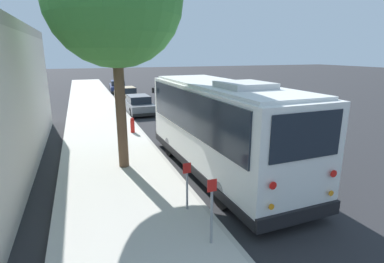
{
  "coord_description": "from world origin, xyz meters",
  "views": [
    {
      "loc": [
        -10.75,
        5.11,
        4.31
      ],
      "look_at": [
        -0.11,
        1.12,
        1.3
      ],
      "focal_mm": 28.0,
      "sensor_mm": 36.0,
      "label": 1
    }
  ],
  "objects_px": {
    "parked_sedan_navy": "(118,87)",
    "fire_hydrant": "(132,125)",
    "parked_sedan_tan": "(127,94)",
    "sign_post_far": "(187,186)",
    "parked_sedan_gray": "(139,105)",
    "sign_post_near": "(212,211)",
    "shuttle_bus": "(220,124)"
  },
  "relations": [
    {
      "from": "parked_sedan_tan",
      "to": "fire_hydrant",
      "type": "xyz_separation_m",
      "value": [
        -12.11,
        1.52,
        -0.03
      ]
    },
    {
      "from": "sign_post_near",
      "to": "fire_hydrant",
      "type": "bearing_deg",
      "value": -0.02
    },
    {
      "from": "sign_post_far",
      "to": "fire_hydrant",
      "type": "distance_m",
      "value": 8.71
    },
    {
      "from": "parked_sedan_tan",
      "to": "sign_post_far",
      "type": "relative_size",
      "value": 3.19
    },
    {
      "from": "parked_sedan_tan",
      "to": "fire_hydrant",
      "type": "relative_size",
      "value": 5.26
    },
    {
      "from": "parked_sedan_gray",
      "to": "parked_sedan_tan",
      "type": "relative_size",
      "value": 1.02
    },
    {
      "from": "shuttle_bus",
      "to": "parked_sedan_gray",
      "type": "height_order",
      "value": "shuttle_bus"
    },
    {
      "from": "shuttle_bus",
      "to": "parked_sedan_navy",
      "type": "height_order",
      "value": "shuttle_bus"
    },
    {
      "from": "parked_sedan_gray",
      "to": "fire_hydrant",
      "type": "relative_size",
      "value": 5.35
    },
    {
      "from": "parked_sedan_gray",
      "to": "parked_sedan_navy",
      "type": "bearing_deg",
      "value": -1.04
    },
    {
      "from": "shuttle_bus",
      "to": "parked_sedan_navy",
      "type": "distance_m",
      "value": 25.33
    },
    {
      "from": "parked_sedan_navy",
      "to": "sign_post_near",
      "type": "xyz_separation_m",
      "value": [
        -29.28,
        1.58,
        0.35
      ]
    },
    {
      "from": "parked_sedan_tan",
      "to": "sign_post_near",
      "type": "bearing_deg",
      "value": 174.82
    },
    {
      "from": "parked_sedan_navy",
      "to": "shuttle_bus",
      "type": "bearing_deg",
      "value": -175.39
    },
    {
      "from": "parked_sedan_gray",
      "to": "parked_sedan_tan",
      "type": "distance_m",
      "value": 6.17
    },
    {
      "from": "parked_sedan_tan",
      "to": "fire_hydrant",
      "type": "bearing_deg",
      "value": 171.55
    },
    {
      "from": "parked_sedan_gray",
      "to": "sign_post_far",
      "type": "distance_m",
      "value": 14.72
    },
    {
      "from": "parked_sedan_navy",
      "to": "fire_hydrant",
      "type": "relative_size",
      "value": 5.77
    },
    {
      "from": "parked_sedan_tan",
      "to": "fire_hydrant",
      "type": "distance_m",
      "value": 12.21
    },
    {
      "from": "shuttle_bus",
      "to": "fire_hydrant",
      "type": "bearing_deg",
      "value": 16.99
    },
    {
      "from": "parked_sedan_gray",
      "to": "sign_post_far",
      "type": "xyz_separation_m",
      "value": [
        -14.65,
        1.46,
        0.23
      ]
    },
    {
      "from": "shuttle_bus",
      "to": "sign_post_far",
      "type": "relative_size",
      "value": 6.45
    },
    {
      "from": "parked_sedan_navy",
      "to": "fire_hydrant",
      "type": "distance_m",
      "value": 19.04
    },
    {
      "from": "parked_sedan_gray",
      "to": "fire_hydrant",
      "type": "height_order",
      "value": "parked_sedan_gray"
    },
    {
      "from": "shuttle_bus",
      "to": "fire_hydrant",
      "type": "xyz_separation_m",
      "value": [
        6.32,
        2.12,
        -1.3
      ]
    },
    {
      "from": "parked_sedan_gray",
      "to": "parked_sedan_tan",
      "type": "xyz_separation_m",
      "value": [
        6.17,
        -0.07,
        -0.03
      ]
    },
    {
      "from": "parked_sedan_navy",
      "to": "sign_post_near",
      "type": "distance_m",
      "value": 29.33
    },
    {
      "from": "shuttle_bus",
      "to": "sign_post_far",
      "type": "bearing_deg",
      "value": 136.88
    },
    {
      "from": "fire_hydrant",
      "to": "parked_sedan_tan",
      "type": "bearing_deg",
      "value": -7.17
    },
    {
      "from": "parked_sedan_navy",
      "to": "fire_hydrant",
      "type": "xyz_separation_m",
      "value": [
        -18.98,
        1.58,
        -0.04
      ]
    },
    {
      "from": "parked_sedan_gray",
      "to": "sign_post_near",
      "type": "distance_m",
      "value": 16.32
    },
    {
      "from": "sign_post_far",
      "to": "parked_sedan_gray",
      "type": "bearing_deg",
      "value": -5.69
    }
  ]
}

